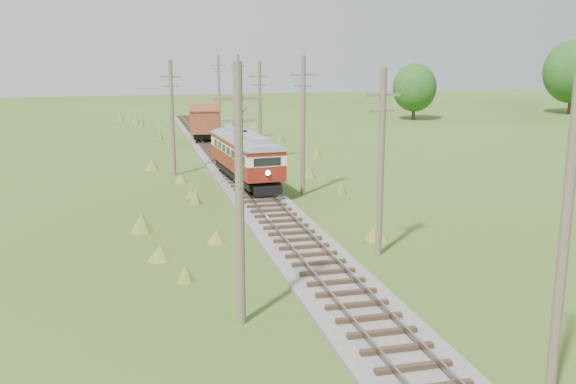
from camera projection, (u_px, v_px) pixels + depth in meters
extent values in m
cube|color=#605B54|center=(247.00, 186.00, 44.27)|extent=(3.60, 96.00, 0.25)
cube|color=#726659|center=(236.00, 182.00, 44.02)|extent=(0.08, 96.00, 0.17)
cube|color=#726659|center=(257.00, 181.00, 44.36)|extent=(0.08, 96.00, 0.17)
cube|color=#2D2116|center=(247.00, 183.00, 44.22)|extent=(2.40, 96.00, 0.16)
cube|color=black|center=(246.00, 173.00, 44.44)|extent=(2.86, 9.96, 0.40)
cube|color=maroon|center=(245.00, 161.00, 44.24)|extent=(3.30, 10.84, 0.98)
cube|color=#EDE7C2|center=(245.00, 149.00, 44.07)|extent=(3.33, 10.90, 0.62)
cube|color=black|center=(245.00, 149.00, 44.07)|extent=(3.32, 10.42, 0.49)
cube|color=maroon|center=(245.00, 143.00, 43.97)|extent=(3.30, 10.84, 0.27)
cube|color=gray|center=(245.00, 139.00, 43.91)|extent=(3.36, 10.95, 0.34)
cube|color=gray|center=(245.00, 134.00, 43.84)|extent=(1.73, 8.07, 0.36)
sphere|color=#FFF2BF|center=(268.00, 173.00, 39.19)|extent=(0.32, 0.32, 0.32)
cylinder|color=black|center=(239.00, 117.00, 45.11)|extent=(0.37, 4.14, 1.72)
cylinder|color=black|center=(251.00, 186.00, 40.50)|extent=(0.16, 0.72, 0.71)
cylinder|color=black|center=(272.00, 185.00, 40.91)|extent=(0.16, 0.72, 0.71)
cylinder|color=black|center=(223.00, 165.00, 47.99)|extent=(0.16, 0.72, 0.71)
cylinder|color=black|center=(241.00, 164.00, 48.40)|extent=(0.16, 0.72, 0.71)
cube|color=black|center=(205.00, 132.00, 67.09)|extent=(3.14, 8.11, 0.55)
cube|color=maroon|center=(204.00, 119.00, 66.79)|extent=(3.80, 9.04, 2.20)
cube|color=maroon|center=(204.00, 108.00, 66.54)|extent=(3.88, 9.22, 0.13)
cylinder|color=black|center=(197.00, 135.00, 64.42)|extent=(0.23, 0.89, 0.88)
cylinder|color=black|center=(213.00, 134.00, 64.63)|extent=(0.23, 0.89, 0.88)
cylinder|color=black|center=(197.00, 128.00, 69.52)|extent=(0.23, 0.89, 0.88)
cylinder|color=black|center=(212.00, 128.00, 69.73)|extent=(0.23, 0.89, 0.88)
cone|color=gray|center=(256.00, 146.00, 58.88)|extent=(3.62, 3.62, 1.36)
cone|color=gray|center=(268.00, 151.00, 58.09)|extent=(2.03, 2.03, 0.79)
cylinder|color=brown|center=(564.00, 246.00, 16.60)|extent=(0.30, 0.30, 8.80)
cylinder|color=brown|center=(381.00, 164.00, 28.98)|extent=(0.30, 0.30, 8.60)
cube|color=brown|center=(383.00, 95.00, 28.31)|extent=(1.60, 0.12, 0.12)
cube|color=brown|center=(383.00, 111.00, 28.46)|extent=(1.20, 0.10, 0.10)
cylinder|color=brown|center=(303.00, 127.00, 41.23)|extent=(0.30, 0.30, 9.00)
cube|color=brown|center=(303.00, 75.00, 40.51)|extent=(1.60, 0.12, 0.12)
cube|color=brown|center=(303.00, 86.00, 40.66)|extent=(1.20, 0.10, 0.10)
cylinder|color=brown|center=(260.00, 113.00, 53.56)|extent=(0.30, 0.30, 8.40)
cube|color=brown|center=(259.00, 76.00, 52.91)|extent=(1.60, 0.12, 0.12)
cube|color=brown|center=(260.00, 85.00, 53.06)|extent=(1.20, 0.10, 0.10)
cylinder|color=brown|center=(238.00, 98.00, 65.91)|extent=(0.30, 0.30, 8.90)
cube|color=brown|center=(238.00, 66.00, 65.21)|extent=(1.60, 0.12, 0.12)
cube|color=brown|center=(238.00, 73.00, 65.36)|extent=(1.20, 0.10, 0.10)
cylinder|color=brown|center=(219.00, 91.00, 78.20)|extent=(0.30, 0.30, 8.70)
cube|color=brown|center=(218.00, 65.00, 77.52)|extent=(1.60, 0.12, 0.12)
cube|color=brown|center=(218.00, 71.00, 77.67)|extent=(1.20, 0.10, 0.10)
cylinder|color=brown|center=(240.00, 198.00, 21.49)|extent=(0.30, 0.30, 9.00)
cube|color=brown|center=(238.00, 99.00, 20.77)|extent=(1.60, 0.12, 0.12)
cube|color=brown|center=(238.00, 120.00, 20.92)|extent=(1.20, 0.10, 0.10)
cylinder|color=brown|center=(172.00, 119.00, 47.98)|extent=(0.30, 0.30, 8.60)
cube|color=brown|center=(171.00, 77.00, 47.31)|extent=(1.60, 0.12, 0.12)
cube|color=brown|center=(171.00, 86.00, 47.46)|extent=(1.20, 0.10, 0.10)
cylinder|color=#38281C|center=(570.00, 102.00, 94.99)|extent=(0.50, 0.50, 3.60)
ellipsoid|color=#144515|center=(573.00, 71.00, 94.03)|extent=(8.40, 8.40, 9.24)
cylinder|color=#38281C|center=(414.00, 110.00, 87.08)|extent=(0.50, 0.50, 2.52)
ellipsoid|color=#144515|center=(414.00, 88.00, 86.41)|extent=(5.88, 5.88, 6.47)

